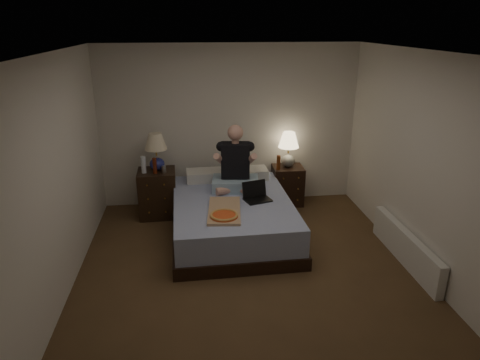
{
  "coord_description": "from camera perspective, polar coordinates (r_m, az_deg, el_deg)",
  "views": [
    {
      "loc": [
        -0.63,
        -4.27,
        2.78
      ],
      "look_at": [
        0.0,
        0.9,
        0.85
      ],
      "focal_mm": 32.0,
      "sensor_mm": 36.0,
      "label": 1
    }
  ],
  "objects": [
    {
      "name": "wall_front",
      "position": [
        2.61,
        8.68,
        -15.82
      ],
      "size": [
        4.0,
        0.0,
        2.5
      ],
      "primitive_type": "cube",
      "rotation": [
        -1.57,
        0.0,
        0.0
      ],
      "color": "silver",
      "rests_on": "ground"
    },
    {
      "name": "beer_bottle_right",
      "position": [
        6.65,
        5.16,
        2.32
      ],
      "size": [
        0.06,
        0.06,
        0.23
      ],
      "primitive_type": "cylinder",
      "color": "#60290D",
      "rests_on": "nightstand_right"
    },
    {
      "name": "water_bottle",
      "position": [
        6.35,
        -12.74,
        2.0
      ],
      "size": [
        0.07,
        0.07,
        0.25
      ],
      "primitive_type": "cylinder",
      "color": "white",
      "rests_on": "nightstand_left"
    },
    {
      "name": "soda_can",
      "position": [
        6.33,
        -10.12,
        1.43
      ],
      "size": [
        0.07,
        0.07,
        0.1
      ],
      "primitive_type": "cylinder",
      "color": "#A4A5A0",
      "rests_on": "nightstand_left"
    },
    {
      "name": "person",
      "position": [
        6.0,
        -0.62,
        2.93
      ],
      "size": [
        0.72,
        0.6,
        0.93
      ],
      "primitive_type": null,
      "rotation": [
        0.0,
        0.0,
        -0.13
      ],
      "color": "black",
      "rests_on": "bed"
    },
    {
      "name": "wall_left",
      "position": [
        4.74,
        -23.33,
        -0.23
      ],
      "size": [
        0.0,
        4.5,
        2.5
      ],
      "primitive_type": "cube",
      "rotation": [
        1.57,
        0.0,
        1.57
      ],
      "color": "silver",
      "rests_on": "ground"
    },
    {
      "name": "pizza_box",
      "position": [
        5.22,
        -2.14,
        -4.83
      ],
      "size": [
        0.48,
        0.8,
        0.08
      ],
      "primitive_type": null,
      "rotation": [
        0.0,
        0.0,
        -0.1
      ],
      "color": "tan",
      "rests_on": "bed"
    },
    {
      "name": "wall_right",
      "position": [
        5.24,
        23.55,
        1.62
      ],
      "size": [
        0.0,
        4.5,
        2.5
      ],
      "primitive_type": "cube",
      "rotation": [
        1.57,
        0.0,
        -1.57
      ],
      "color": "silver",
      "rests_on": "ground"
    },
    {
      "name": "beer_bottle_left",
      "position": [
        6.3,
        -11.3,
        1.88
      ],
      "size": [
        0.06,
        0.06,
        0.23
      ],
      "primitive_type": "cylinder",
      "color": "#5A1D0C",
      "rests_on": "nightstand_left"
    },
    {
      "name": "nightstand_right",
      "position": [
        6.93,
        6.33,
        -0.68
      ],
      "size": [
        0.49,
        0.44,
        0.62
      ],
      "primitive_type": "cube",
      "rotation": [
        0.0,
        0.0,
        -0.03
      ],
      "color": "black",
      "rests_on": "floor"
    },
    {
      "name": "wall_back",
      "position": [
        6.73,
        -1.39,
        7.18
      ],
      "size": [
        4.0,
        0.0,
        2.5
      ],
      "primitive_type": "cube",
      "rotation": [
        1.57,
        0.0,
        0.0
      ],
      "color": "silver",
      "rests_on": "ground"
    },
    {
      "name": "nightstand_left",
      "position": [
        6.56,
        -10.92,
        -1.74
      ],
      "size": [
        0.56,
        0.51,
        0.71
      ],
      "primitive_type": "cube",
      "rotation": [
        0.0,
        0.0,
        0.02
      ],
      "color": "black",
      "rests_on": "floor"
    },
    {
      "name": "ceiling",
      "position": [
        4.32,
        1.5,
        16.62
      ],
      "size": [
        4.0,
        4.5,
        0.0
      ],
      "primitive_type": "cube",
      "rotation": [
        3.14,
        0.0,
        0.0
      ],
      "color": "white",
      "rests_on": "ground"
    },
    {
      "name": "lamp_left",
      "position": [
        6.38,
        -11.1,
        3.69
      ],
      "size": [
        0.34,
        0.34,
        0.56
      ],
      "primitive_type": null,
      "rotation": [
        0.0,
        0.0,
        0.05
      ],
      "color": "navy",
      "rests_on": "nightstand_left"
    },
    {
      "name": "laptop",
      "position": [
        5.72,
        2.41,
        -1.65
      ],
      "size": [
        0.41,
        0.37,
        0.24
      ],
      "primitive_type": null,
      "rotation": [
        0.0,
        0.0,
        0.29
      ],
      "color": "black",
      "rests_on": "bed"
    },
    {
      "name": "lamp_right",
      "position": [
        6.76,
        6.47,
        4.05
      ],
      "size": [
        0.37,
        0.37,
        0.56
      ],
      "primitive_type": null,
      "rotation": [
        0.0,
        0.0,
        -0.16
      ],
      "color": "gray",
      "rests_on": "nightstand_right"
    },
    {
      "name": "radiator",
      "position": [
        5.64,
        21.19,
        -8.38
      ],
      "size": [
        0.1,
        1.6,
        0.4
      ],
      "primitive_type": "cube",
      "color": "silver",
      "rests_on": "floor"
    },
    {
      "name": "floor",
      "position": [
        5.13,
        1.24,
        -12.46
      ],
      "size": [
        4.0,
        4.5,
        0.0
      ],
      "primitive_type": "cube",
      "color": "brown",
      "rests_on": "ground"
    },
    {
      "name": "bed",
      "position": [
        5.89,
        -1.04,
        -5.0
      ],
      "size": [
        1.61,
        2.12,
        0.52
      ],
      "primitive_type": "cube",
      "rotation": [
        0.0,
        0.0,
        0.02
      ],
      "color": "#586CB1",
      "rests_on": "floor"
    }
  ]
}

